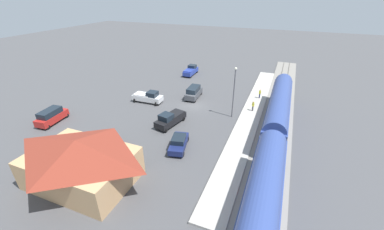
# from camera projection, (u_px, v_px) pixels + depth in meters

# --- Properties ---
(ground_plane) EXTENTS (200.00, 200.00, 0.00)m
(ground_plane) POSITION_uv_depth(u_px,v_px,m) (194.00, 105.00, 42.60)
(ground_plane) COLOR #4C4C4F
(railway_track) EXTENTS (4.80, 70.00, 0.30)m
(railway_track) POSITION_uv_depth(u_px,v_px,m) (277.00, 118.00, 37.95)
(railway_track) COLOR gray
(railway_track) RESTS_ON ground
(platform) EXTENTS (3.20, 46.00, 0.30)m
(platform) POSITION_uv_depth(u_px,v_px,m) (251.00, 114.00, 39.24)
(platform) COLOR #B7B2A8
(platform) RESTS_ON ground
(station_building) EXTENTS (11.29, 8.01, 5.08)m
(station_building) POSITION_uv_depth(u_px,v_px,m) (80.00, 160.00, 24.59)
(station_building) COLOR tan
(station_building) RESTS_ON ground
(pedestrian_on_platform) EXTENTS (0.36, 0.36, 1.71)m
(pedestrian_on_platform) POSITION_uv_depth(u_px,v_px,m) (260.00, 93.00, 44.07)
(pedestrian_on_platform) COLOR #23284C
(pedestrian_on_platform) RESTS_ON platform
(pedestrian_waiting_far) EXTENTS (0.36, 0.36, 1.71)m
(pedestrian_waiting_far) POSITION_uv_depth(u_px,v_px,m) (253.00, 105.00, 39.42)
(pedestrian_waiting_far) COLOR #333338
(pedestrian_waiting_far) RESTS_ON platform
(pickup_white) EXTENTS (5.46, 2.61, 2.14)m
(pickup_white) POSITION_uv_depth(u_px,v_px,m) (148.00, 97.00, 43.17)
(pickup_white) COLOR white
(pickup_white) RESTS_ON ground
(pickup_black) EXTENTS (3.08, 5.70, 2.14)m
(pickup_black) POSITION_uv_depth(u_px,v_px,m) (170.00, 119.00, 35.88)
(pickup_black) COLOR black
(pickup_black) RESTS_ON ground
(pickup_blue) EXTENTS (1.98, 5.41, 2.14)m
(pickup_blue) POSITION_uv_depth(u_px,v_px,m) (191.00, 70.00, 57.28)
(pickup_blue) COLOR #283D9E
(pickup_blue) RESTS_ON ground
(suv_red) EXTENTS (2.44, 5.07, 2.22)m
(suv_red) POSITION_uv_depth(u_px,v_px,m) (51.00, 116.00, 36.38)
(suv_red) COLOR red
(suv_red) RESTS_ON ground
(suv_charcoal) EXTENTS (2.19, 4.99, 2.22)m
(suv_charcoal) POSITION_uv_depth(u_px,v_px,m) (194.00, 92.00, 44.84)
(suv_charcoal) COLOR #47494F
(suv_charcoal) RESTS_ON ground
(sedan_navy) EXTENTS (2.80, 4.80, 1.74)m
(sedan_navy) POSITION_uv_depth(u_px,v_px,m) (179.00, 143.00, 30.54)
(sedan_navy) COLOR navy
(sedan_navy) RESTS_ON ground
(light_pole_near_platform) EXTENTS (0.44, 0.44, 8.14)m
(light_pole_near_platform) POSITION_uv_depth(u_px,v_px,m) (234.00, 87.00, 36.28)
(light_pole_near_platform) COLOR #515156
(light_pole_near_platform) RESTS_ON ground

